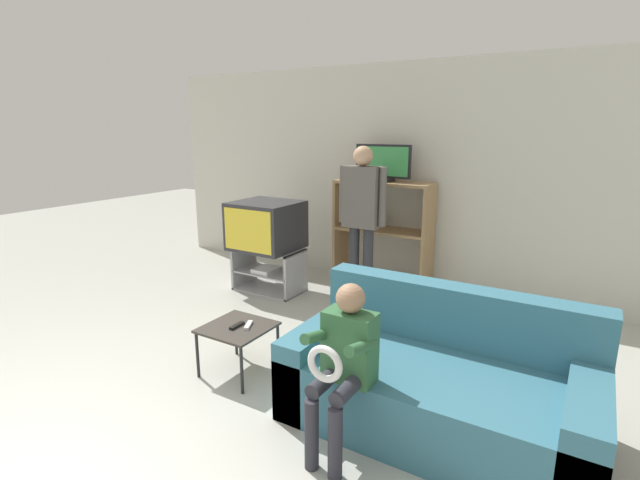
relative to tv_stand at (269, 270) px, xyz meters
The scene contains 12 objects.
ground_plane 3.04m from the tv_stand, 71.12° to the right, with size 18.00×18.00×0.00m, color #B7B7AD.
wall_back 1.79m from the tv_stand, 47.65° to the left, with size 6.40×0.06×2.60m.
tv_stand is the anchor object (origin of this frame).
television_main 0.53m from the tv_stand, behind, with size 0.72×0.68×0.55m.
media_shelf 1.40m from the tv_stand, 36.39° to the left, with size 1.14×0.41×1.27m.
television_flat 1.80m from the tv_stand, 36.02° to the left, with size 0.66×0.20×0.42m.
snack_table 1.90m from the tv_stand, 59.84° to the right, with size 0.49×0.49×0.39m.
remote_control_black 1.91m from the tv_stand, 59.89° to the right, with size 0.04×0.14×0.02m, color black.
remote_control_white 1.90m from the tv_stand, 57.28° to the right, with size 0.04×0.14×0.02m, color silver.
couch 2.88m from the tv_stand, 30.69° to the right, with size 1.86×0.95×0.84m.
person_standing_adult 1.36m from the tv_stand, 10.01° to the left, with size 0.53×0.21×1.69m.
person_seated_child 2.91m from the tv_stand, 44.14° to the right, with size 0.33×0.43×1.02m.
Camera 1 is at (2.22, -1.27, 1.87)m, focal length 26.00 mm.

